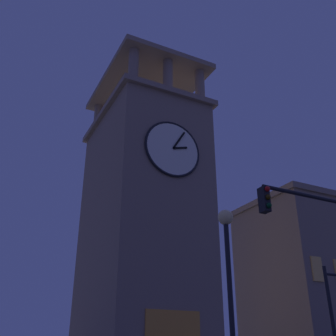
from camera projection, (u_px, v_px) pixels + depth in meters
clocktower at (142, 231)px, 27.62m from camera, size 7.00×9.58×24.08m
street_lamp at (229, 271)px, 11.10m from camera, size 0.44×0.44×5.61m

